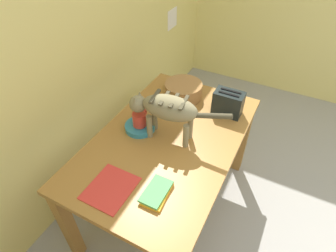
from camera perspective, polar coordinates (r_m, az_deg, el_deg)
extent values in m
cube|color=#EAD474|center=(1.85, -23.77, 15.29)|extent=(5.06, 0.10, 2.50)
cube|color=white|center=(3.08, 0.88, 21.28)|extent=(0.20, 0.01, 0.20)
cube|color=#A06D30|center=(1.78, 0.00, -2.86)|extent=(1.37, 0.85, 0.03)
cube|color=olive|center=(1.81, 0.00, -4.05)|extent=(1.29, 0.77, 0.07)
cube|color=#A06D30|center=(2.39, 15.19, -2.68)|extent=(0.07, 0.07, 0.70)
cube|color=#A06D30|center=(1.94, -19.96, -18.71)|extent=(0.07, 0.07, 0.70)
cube|color=#A06D30|center=(2.57, -0.94, 2.61)|extent=(0.07, 0.07, 0.70)
ellipsoid|color=#817753|center=(1.62, 0.38, 3.76)|extent=(0.19, 0.36, 0.16)
cube|color=#47412E|center=(1.57, 3.32, 4.84)|extent=(0.14, 0.04, 0.01)
cube|color=#47412E|center=(1.58, 1.26, 5.30)|extent=(0.14, 0.04, 0.01)
cube|color=#47412E|center=(1.60, -0.76, 5.75)|extent=(0.14, 0.04, 0.01)
cube|color=#47412E|center=(1.62, -2.74, 6.18)|extent=(0.14, 0.04, 0.01)
cylinder|color=#817753|center=(1.72, -3.84, -0.09)|extent=(0.04, 0.04, 0.16)
cylinder|color=#817753|center=(1.78, -2.77, 1.55)|extent=(0.04, 0.04, 0.16)
cylinder|color=#817753|center=(1.66, 3.71, -2.03)|extent=(0.04, 0.04, 0.16)
cylinder|color=#817753|center=(1.72, 4.57, -0.26)|extent=(0.04, 0.04, 0.16)
sphere|color=#817753|center=(1.71, -6.21, 4.59)|extent=(0.11, 0.11, 0.11)
cone|color=#817753|center=(1.66, -6.78, 5.30)|extent=(0.04, 0.04, 0.04)
cone|color=#817753|center=(1.70, -5.89, 6.41)|extent=(0.04, 0.04, 0.04)
cylinder|color=#47412E|center=(1.56, 9.47, 2.06)|extent=(0.06, 0.21, 0.08)
cylinder|color=teal|center=(1.83, -5.79, -0.16)|extent=(0.20, 0.20, 0.03)
cylinder|color=red|center=(1.78, -5.93, 1.38)|extent=(0.09, 0.09, 0.09)
torus|color=red|center=(1.82, -5.00, 2.51)|extent=(0.06, 0.01, 0.06)
cube|color=red|center=(1.53, -11.80, -12.45)|extent=(0.26, 0.23, 0.01)
cube|color=gold|center=(1.48, -2.25, -13.78)|extent=(0.20, 0.13, 0.02)
cube|color=#4C9954|center=(1.47, -2.45, -13.32)|extent=(0.19, 0.11, 0.01)
cylinder|color=#9C6C3B|center=(2.09, 3.19, 7.37)|extent=(0.28, 0.28, 0.11)
cylinder|color=#46301A|center=(2.09, 3.19, 7.50)|extent=(0.23, 0.23, 0.10)
cube|color=black|center=(1.95, 12.30, 4.66)|extent=(0.12, 0.20, 0.17)
cube|color=black|center=(1.88, 12.47, 6.46)|extent=(0.02, 0.14, 0.01)
cube|color=black|center=(1.92, 12.87, 7.11)|extent=(0.02, 0.14, 0.01)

